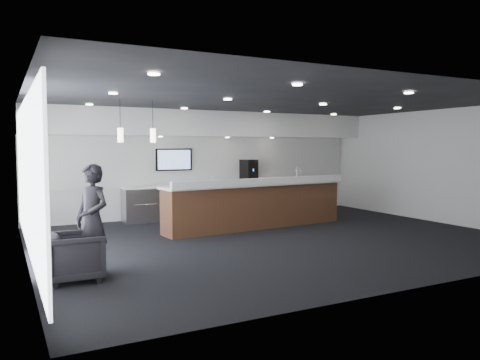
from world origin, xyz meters
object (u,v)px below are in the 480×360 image
armchair (76,256)px  lounge_guest (92,219)px  service_counter (256,205)px  coffee_machine (249,171)px

armchair → lounge_guest: size_ratio=0.46×
service_counter → coffee_machine: size_ratio=7.32×
armchair → lounge_guest: (0.30, 0.27, 0.50)m
coffee_machine → service_counter: bearing=-124.3°
service_counter → lounge_guest: bearing=-155.1°
service_counter → armchair: size_ratio=6.20×
service_counter → armchair: 5.45m
armchair → lounge_guest: 0.65m
coffee_machine → lounge_guest: (-5.38, -4.80, -0.42)m
coffee_machine → lounge_guest: size_ratio=0.39×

